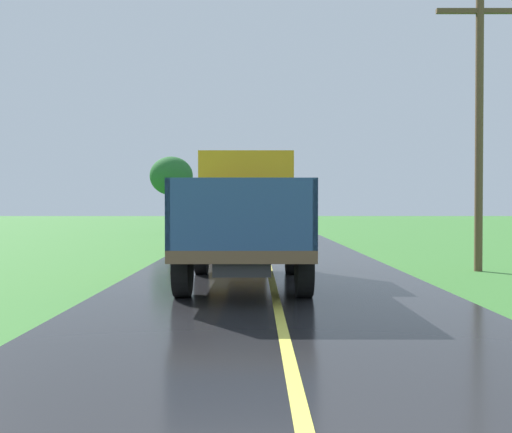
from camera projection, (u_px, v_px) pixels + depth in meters
name	position (u px, v px, depth m)	size (l,w,h in m)	color
banana_truck_near	(247.00, 214.00, 12.26)	(2.38, 5.82, 2.80)	#2D2D30
banana_truck_far	(241.00, 211.00, 25.25)	(2.38, 5.81, 2.80)	#2D2D30
utility_pole_roadside	(482.00, 121.00, 14.34)	(2.21, 0.20, 7.01)	brown
roadside_tree_near_left	(173.00, 176.00, 33.91)	(2.58, 2.58, 4.67)	#4C3823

